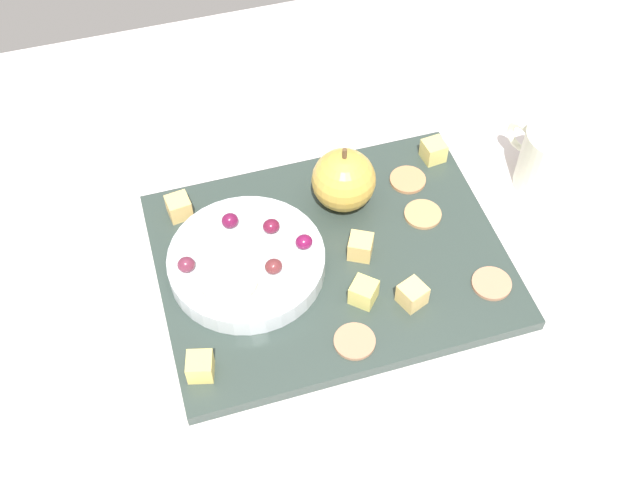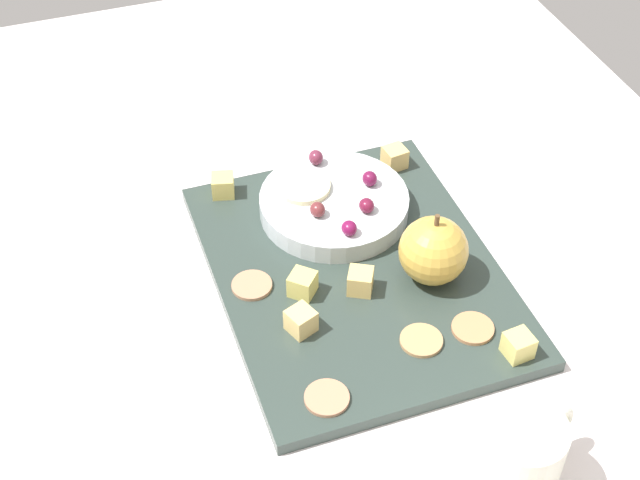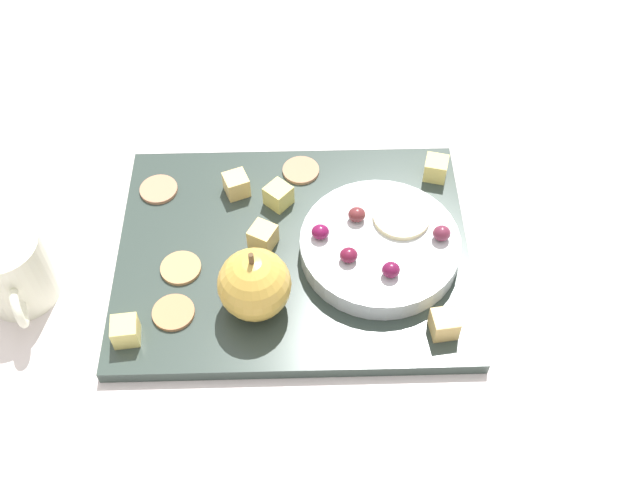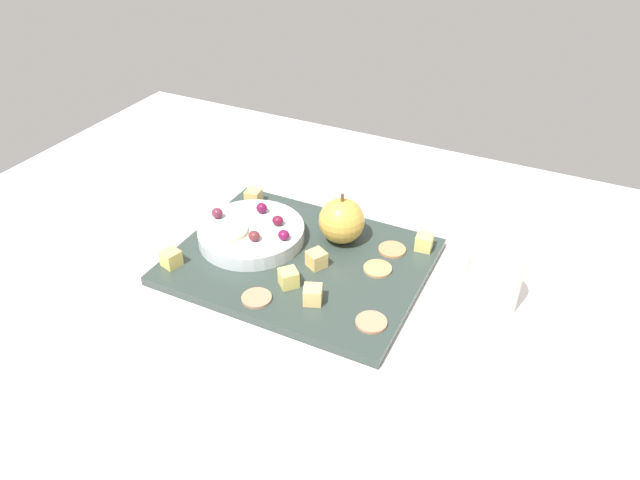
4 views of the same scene
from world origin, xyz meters
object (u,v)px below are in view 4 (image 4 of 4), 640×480
at_px(grape_0, 284,235).
at_px(cheese_cube_5, 287,277).
at_px(cheese_cube_4, 254,197).
at_px(grape_1, 254,235).
at_px(cracker_2, 257,298).
at_px(cheese_cube_0, 317,259).
at_px(serving_dish, 251,233).
at_px(grape_2, 217,213).
at_px(platter, 300,261).
at_px(cracker_1, 378,269).
at_px(apple_whole, 342,221).
at_px(cheese_cube_1, 424,242).
at_px(cheese_cube_2, 313,295).
at_px(cracker_3, 392,250).
at_px(grape_4, 262,208).
at_px(cheese_cube_3, 171,258).
at_px(cracker_0, 371,322).
at_px(apple_slice_0, 227,232).
at_px(cup, 493,280).
at_px(grape_3, 278,221).

bearing_deg(grape_0, cheese_cube_5, 121.96).
xyz_separation_m(cheese_cube_4, grape_1, (-0.08, 0.12, 0.02)).
xyz_separation_m(cheese_cube_5, cracker_2, (0.02, 0.05, -0.01)).
bearing_deg(cheese_cube_0, serving_dish, -7.30).
xyz_separation_m(grape_0, grape_2, (0.12, -0.01, 0.00)).
relative_size(platter, cracker_1, 8.79).
xyz_separation_m(apple_whole, cracker_1, (-0.08, 0.05, -0.03)).
bearing_deg(cheese_cube_1, platter, 32.97).
relative_size(cracker_1, grape_0, 2.30).
xyz_separation_m(cheese_cube_2, cracker_3, (-0.06, -0.16, -0.01)).
bearing_deg(grape_4, serving_dish, 98.19).
height_order(apple_whole, cracker_1, apple_whole).
xyz_separation_m(cracker_1, cracker_3, (-0.00, -0.05, 0.00)).
distance_m(cheese_cube_4, cracker_3, 0.26).
bearing_deg(cracker_1, grape_1, 12.82).
relative_size(serving_dish, apple_whole, 2.32).
distance_m(apple_whole, cracker_3, 0.09).
bearing_deg(cheese_cube_3, cheese_cube_2, -175.17).
xyz_separation_m(cracker_2, grape_0, (0.02, -0.11, 0.03)).
distance_m(cracker_1, grape_4, 0.21).
relative_size(cheese_cube_0, grape_0, 1.36).
distance_m(cracker_0, grape_2, 0.32).
bearing_deg(cracker_2, grape_2, -39.85).
bearing_deg(cracker_2, cheese_cube_3, -3.95).
relative_size(platter, cracker_3, 8.79).
distance_m(cracker_2, apple_slice_0, 0.14).
height_order(platter, cracker_1, cracker_1).
bearing_deg(grape_1, cheese_cube_2, 153.95).
xyz_separation_m(grape_0, grape_4, (0.07, -0.05, 0.00)).
distance_m(cheese_cube_4, grape_0, 0.15).
height_order(platter, serving_dish, serving_dish).
relative_size(apple_whole, cup, 0.70).
relative_size(apple_whole, cracker_3, 1.71).
bearing_deg(grape_0, cheese_cube_1, -151.80).
bearing_deg(grape_4, grape_3, 154.19).
relative_size(cheese_cube_0, cracker_2, 0.59).
xyz_separation_m(cheese_cube_1, cracker_0, (0.01, 0.19, -0.01)).
bearing_deg(cheese_cube_4, cracker_1, 162.87).
height_order(cheese_cube_3, grape_3, grape_3).
bearing_deg(cracker_1, cracker_3, -92.60).
distance_m(apple_whole, cracker_2, 0.19).
relative_size(grape_3, apple_slice_0, 0.30).
relative_size(cracker_3, grape_3, 2.30).
distance_m(cheese_cube_5, cracker_1, 0.13).
xyz_separation_m(apple_whole, grape_0, (0.06, 0.07, -0.00)).
distance_m(cheese_cube_4, grape_3, 0.11).
relative_size(cheese_cube_1, cheese_cube_5, 1.00).
bearing_deg(apple_slice_0, grape_1, -173.95).
distance_m(cheese_cube_4, grape_4, 0.07).
distance_m(platter, apple_slice_0, 0.12).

